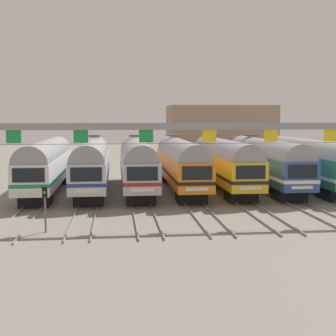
% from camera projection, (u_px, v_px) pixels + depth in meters
% --- Properties ---
extents(ground_plane, '(160.00, 160.00, 0.00)m').
position_uv_depth(ground_plane, '(181.00, 190.00, 44.26)').
color(ground_plane, gray).
extents(track_bed, '(26.00, 70.00, 0.15)m').
position_uv_depth(track_bed, '(163.00, 170.00, 61.05)').
color(track_bed, gray).
rests_on(track_bed, ground).
extents(commuter_train_white, '(2.88, 18.06, 4.77)m').
position_uv_depth(commuter_train_white, '(47.00, 163.00, 42.63)').
color(commuter_train_white, white).
rests_on(commuter_train_white, ground).
extents(commuter_train_silver, '(2.88, 18.06, 5.05)m').
position_uv_depth(commuter_train_silver, '(92.00, 163.00, 43.08)').
color(commuter_train_silver, silver).
rests_on(commuter_train_silver, ground).
extents(commuter_train_stainless, '(2.88, 18.06, 5.05)m').
position_uv_depth(commuter_train_stainless, '(137.00, 162.00, 43.52)').
color(commuter_train_stainless, '#B2B5BA').
rests_on(commuter_train_stainless, ground).
extents(commuter_train_orange, '(2.88, 18.06, 5.05)m').
position_uv_depth(commuter_train_orange, '(181.00, 162.00, 43.97)').
color(commuter_train_orange, orange).
rests_on(commuter_train_orange, ground).
extents(commuter_train_yellow, '(2.88, 18.06, 5.05)m').
position_uv_depth(commuter_train_yellow, '(224.00, 161.00, 44.42)').
color(commuter_train_yellow, gold).
rests_on(commuter_train_yellow, ground).
extents(commuter_train_blue, '(2.88, 18.06, 5.05)m').
position_uv_depth(commuter_train_blue, '(266.00, 161.00, 44.86)').
color(commuter_train_blue, '#284C9E').
rests_on(commuter_train_blue, ground).
extents(commuter_train_green, '(2.88, 18.06, 4.77)m').
position_uv_depth(commuter_train_green, '(307.00, 161.00, 45.30)').
color(commuter_train_green, '#236B42').
rests_on(commuter_train_green, ground).
extents(catenary_gantry, '(29.74, 0.44, 6.97)m').
position_uv_depth(catenary_gantry, '(209.00, 139.00, 30.34)').
color(catenary_gantry, gray).
rests_on(catenary_gantry, ground).
extents(yard_signal_mast, '(0.28, 0.35, 2.78)m').
position_uv_depth(yard_signal_mast, '(45.00, 200.00, 27.84)').
color(yard_signal_mast, '#59595E').
rests_on(yard_signal_mast, ground).
extents(maintenance_building, '(18.17, 10.00, 8.89)m').
position_uv_depth(maintenance_building, '(220.00, 131.00, 82.97)').
color(maintenance_building, gray).
rests_on(maintenance_building, ground).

